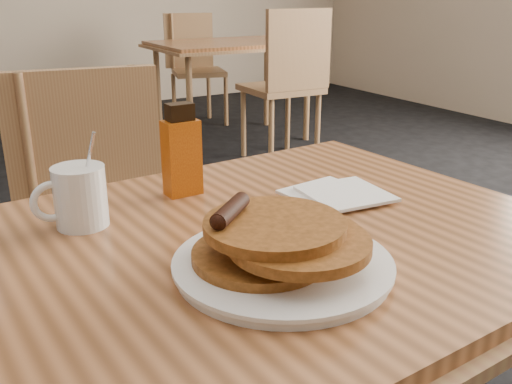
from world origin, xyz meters
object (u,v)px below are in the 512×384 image
Objects in this scene: chair_neighbor_far at (194,59)px; chair_neighbor_near at (289,73)px; main_table at (220,269)px; neighbor_table at (232,47)px; chair_main_far at (100,210)px; syrup_bottle at (182,153)px; coffee_mug at (78,196)px; pancake_plate at (282,251)px.

chair_neighbor_near is (0.02, -1.45, 0.05)m from chair_neighbor_far.
main_table is 1.23× the size of chair_neighbor_near.
chair_main_far reaches higher than neighbor_table.
chair_main_far reaches higher than main_table.
chair_neighbor_near is (1.72, 2.40, -0.10)m from main_table.
coffee_mug is at bearing -166.58° from syrup_bottle.
neighbor_table is 0.73m from chair_neighbor_far.
main_table is 0.77m from chair_main_far.
main_table is 3.57m from neighbor_table.
pancake_plate is (0.03, -0.87, 0.23)m from chair_main_far.
syrup_bottle is (-1.65, -3.61, 0.28)m from chair_neighbor_far.
syrup_bottle reaches higher than neighbor_table.
chair_neighbor_near is 6.24× the size of coffee_mug.
chair_neighbor_far is (1.70, 3.86, -0.16)m from main_table.
main_table is at bearing -123.21° from chair_neighbor_near.
neighbor_table is (1.69, 3.14, -0.00)m from main_table.
syrup_bottle is at bearing 79.67° from main_table.
syrup_bottle is (-1.67, -2.16, 0.23)m from chair_neighbor_near.
chair_neighbor_near is (1.71, 1.65, 0.05)m from chair_main_far.
chair_main_far is at bearing 61.76° from coffee_mug.
neighbor_table is 2.93m from chair_main_far.
chair_neighbor_near is 5.71× the size of syrup_bottle.
main_table is 4.01× the size of pancake_plate.
main_table is 2.95m from chair_neighbor_near.
chair_main_far is 2.38m from chair_neighbor_near.
pancake_plate is (-1.68, -2.53, 0.18)m from chair_neighbor_near.
chair_neighbor_near reaches higher than chair_neighbor_far.
main_table is at bearing -118.25° from neighbor_table.
syrup_bottle is at bearing -125.42° from chair_neighbor_near.
chair_main_far is at bearing 91.97° from syrup_bottle.
coffee_mug is at bearing -122.09° from neighbor_table.
chair_main_far is 0.64m from coffee_mug.
chair_neighbor_near is at bearing 56.37° from pancake_plate.
chair_neighbor_near is at bearing 38.37° from coffee_mug.
chair_main_far is at bearing -103.15° from chair_neighbor_far.
syrup_bottle is (0.04, 0.24, 0.12)m from main_table.
neighbor_table is at bearing 58.02° from syrup_bottle.
main_table is at bearing 106.25° from pancake_plate.
chair_main_far is at bearing -125.12° from neighbor_table.
pancake_plate is (-1.66, -3.98, 0.23)m from chair_neighbor_far.
chair_neighbor_near is at bearing 54.48° from main_table.
neighbor_table is at bearing 46.58° from coffee_mug.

